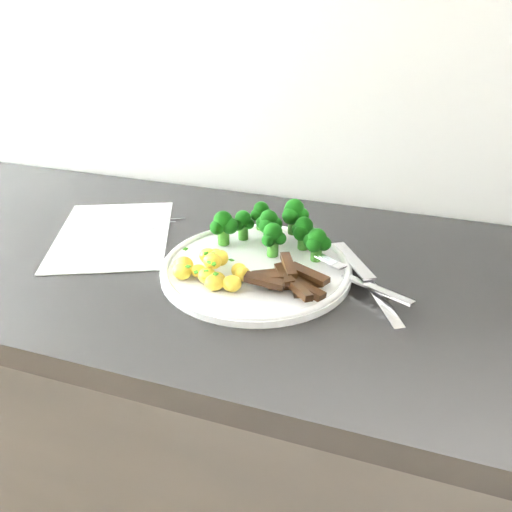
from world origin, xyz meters
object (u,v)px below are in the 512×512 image
at_px(fork, 362,281).
at_px(knife, 373,291).
at_px(recipe_paper, 113,234).
at_px(broccoli, 275,225).
at_px(counter, 221,450).
at_px(beef_strips, 290,280).
at_px(potatoes, 211,267).
at_px(plate, 256,267).

bearing_deg(fork, knife, -24.30).
height_order(recipe_paper, knife, knife).
xyz_separation_m(broccoli, fork, (0.17, -0.08, -0.03)).
bearing_deg(recipe_paper, counter, -8.85).
height_order(beef_strips, fork, beef_strips).
height_order(recipe_paper, beef_strips, beef_strips).
xyz_separation_m(counter, knife, (0.27, -0.02, 0.47)).
bearing_deg(fork, potatoes, -167.91).
distance_m(beef_strips, fork, 0.11).
height_order(counter, broccoli, broccoli).
xyz_separation_m(potatoes, fork, (0.23, 0.05, -0.01)).
bearing_deg(beef_strips, fork, 20.15).
height_order(counter, beef_strips, beef_strips).
relative_size(beef_strips, knife, 0.54).
bearing_deg(potatoes, knife, 9.37).
bearing_deg(fork, recipe_paper, 173.92).
distance_m(plate, fork, 0.17).
xyz_separation_m(broccoli, beef_strips, (0.06, -0.12, -0.03)).
relative_size(counter, recipe_paper, 7.10).
distance_m(plate, knife, 0.19).
bearing_deg(potatoes, counter, 112.12).
xyz_separation_m(counter, fork, (0.26, -0.02, 0.48)).
height_order(fork, knife, fork).
xyz_separation_m(plate, potatoes, (-0.06, -0.05, 0.02)).
distance_m(potatoes, beef_strips, 0.13).
height_order(plate, knife, knife).
distance_m(broccoli, fork, 0.19).
relative_size(counter, knife, 10.85).
distance_m(plate, potatoes, 0.08).
xyz_separation_m(recipe_paper, plate, (0.30, -0.05, 0.01)).
bearing_deg(knife, plate, 176.21).
relative_size(plate, potatoes, 2.40).
bearing_deg(recipe_paper, plate, -8.72).
distance_m(counter, recipe_paper, 0.51).
relative_size(recipe_paper, fork, 2.03).
height_order(broccoli, knife, broccoli).
distance_m(counter, plate, 0.48).
bearing_deg(knife, counter, 174.81).
bearing_deg(plate, counter, 171.64).
bearing_deg(recipe_paper, broccoli, 5.91).
bearing_deg(knife, fork, 155.70).
height_order(plate, broccoli, broccoli).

